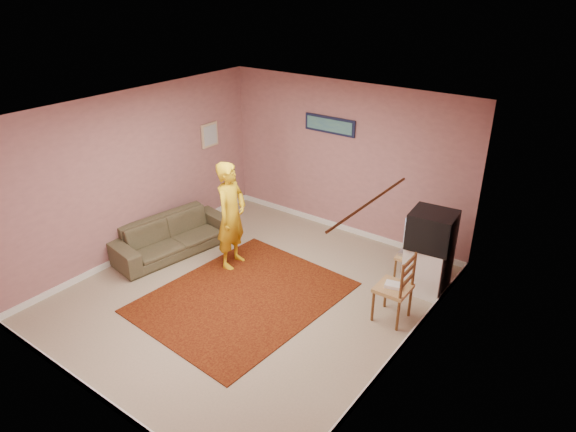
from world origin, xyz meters
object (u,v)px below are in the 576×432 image
Objects in this scene: sofa at (172,236)px; chair_a at (412,250)px; crt_tv at (432,230)px; person at (231,215)px; chair_b at (394,280)px; tv_cabinet at (427,268)px.

chair_a is at bearing -57.60° from sofa.
chair_a is at bearing 159.49° from crt_tv.
sofa is at bearing -165.56° from crt_tv.
chair_a is 3.76m from sofa.
crt_tv is at bearing -78.57° from person.
person is at bearing -86.60° from chair_b.
chair_a is 2.69m from person.
chair_b is at bearing -83.60° from chair_a.
person is (-2.41, -1.16, 0.32)m from chair_a.
sofa is at bearing -160.02° from tv_cabinet.
crt_tv reaches higher than chair_a.
tv_cabinet is at bearing 173.11° from chair_b.
chair_a is (-0.28, 0.07, -0.45)m from crt_tv.
person is (-2.60, -0.18, 0.25)m from chair_b.
tv_cabinet is at bearing -60.11° from sofa.
crt_tv is 0.33× the size of sofa.
person is (-2.69, -1.08, -0.13)m from crt_tv.
sofa is (-3.65, -0.46, -0.30)m from chair_b.
chair_a is at bearing 165.46° from tv_cabinet.
chair_a is (-0.28, 0.07, 0.16)m from tv_cabinet.
sofa is (-3.74, -1.36, -0.68)m from crt_tv.
crt_tv is 0.53m from chair_a.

